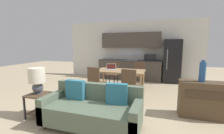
# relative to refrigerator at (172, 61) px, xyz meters

# --- Properties ---
(ground_plane) EXTENTS (20.00, 20.00, 0.00)m
(ground_plane) POSITION_rel_refrigerator_xyz_m (-1.83, -4.25, -0.91)
(ground_plane) COLOR tan
(wall_back) EXTENTS (6.40, 0.07, 2.70)m
(wall_back) POSITION_rel_refrigerator_xyz_m (-1.83, 0.38, 0.45)
(wall_back) COLOR silver
(wall_back) RESTS_ON ground_plane
(kitchen_counter) EXTENTS (2.88, 0.65, 2.15)m
(kitchen_counter) POSITION_rel_refrigerator_xyz_m (-1.81, 0.08, -0.06)
(kitchen_counter) COLOR #4C443D
(kitchen_counter) RESTS_ON ground_plane
(refrigerator) EXTENTS (0.69, 0.69, 1.81)m
(refrigerator) POSITION_rel_refrigerator_xyz_m (0.00, 0.00, 0.00)
(refrigerator) COLOR black
(refrigerator) RESTS_ON ground_plane
(dining_table) EXTENTS (1.59, 0.88, 0.75)m
(dining_table) POSITION_rel_refrigerator_xyz_m (-1.73, -2.04, -0.22)
(dining_table) COLOR tan
(dining_table) RESTS_ON ground_plane
(couch) EXTENTS (1.84, 0.80, 0.85)m
(couch) POSITION_rel_refrigerator_xyz_m (-1.66, -4.29, -0.57)
(couch) COLOR #3D2D1E
(couch) RESTS_ON ground_plane
(side_table) EXTENTS (0.46, 0.46, 0.52)m
(side_table) POSITION_rel_refrigerator_xyz_m (-2.94, -4.29, -0.56)
(side_table) COLOR brown
(side_table) RESTS_ON ground_plane
(table_lamp) EXTENTS (0.34, 0.34, 0.57)m
(table_lamp) POSITION_rel_refrigerator_xyz_m (-2.98, -4.28, -0.05)
(table_lamp) COLOR #4C515B
(table_lamp) RESTS_ON side_table
(credenza) EXTENTS (0.94, 0.39, 0.79)m
(credenza) POSITION_rel_refrigerator_xyz_m (0.43, -3.22, -0.51)
(credenza) COLOR brown
(credenza) RESTS_ON ground_plane
(vase) EXTENTS (0.13, 0.13, 0.47)m
(vase) POSITION_rel_refrigerator_xyz_m (0.39, -3.22, 0.10)
(vase) COLOR #234C84
(vase) RESTS_ON credenza
(dining_chair_near_left) EXTENTS (0.47, 0.47, 0.95)m
(dining_chair_near_left) POSITION_rel_refrigerator_xyz_m (-2.25, -2.84, -0.38)
(dining_chair_near_left) COLOR brown
(dining_chair_near_left) RESTS_ON ground_plane
(dining_chair_far_right) EXTENTS (0.44, 0.44, 0.95)m
(dining_chair_far_right) POSITION_rel_refrigerator_xyz_m (-1.22, -1.23, -0.38)
(dining_chair_far_right) COLOR brown
(dining_chair_far_right) RESTS_ON ground_plane
(dining_chair_near_right) EXTENTS (0.46, 0.46, 0.95)m
(dining_chair_near_right) POSITION_rel_refrigerator_xyz_m (-1.23, -2.88, -0.38)
(dining_chair_near_right) COLOR brown
(dining_chair_near_right) RESTS_ON ground_plane
(dining_chair_far_left) EXTENTS (0.45, 0.45, 0.95)m
(dining_chair_far_left) POSITION_rel_refrigerator_xyz_m (-2.24, -1.27, -0.38)
(dining_chair_far_left) COLOR brown
(dining_chair_far_left) RESTS_ON ground_plane
(laptop) EXTENTS (0.38, 0.34, 0.20)m
(laptop) POSITION_rel_refrigerator_xyz_m (-2.05, -2.01, -0.11)
(laptop) COLOR #B7BABC
(laptop) RESTS_ON dining_table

